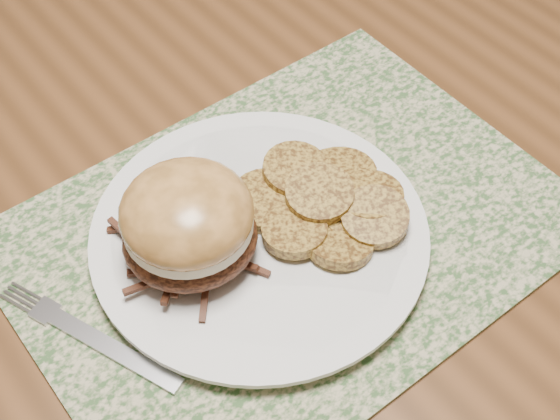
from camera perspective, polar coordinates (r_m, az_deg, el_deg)
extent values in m
cube|color=brown|center=(0.67, -12.26, -4.33)|extent=(1.50, 0.90, 0.04)
cylinder|color=brown|center=(1.44, 6.64, 11.19)|extent=(0.06, 0.06, 0.71)
cube|color=#36572C|center=(0.65, 0.75, -1.56)|extent=(0.45, 0.33, 0.00)
cylinder|color=white|center=(0.64, -1.50, -1.90)|extent=(0.26, 0.26, 0.02)
ellipsoid|color=black|center=(0.60, -6.59, -2.01)|extent=(0.14, 0.13, 0.04)
cylinder|color=beige|center=(0.59, -6.76, -0.83)|extent=(0.13, 0.13, 0.01)
ellipsoid|color=#B3793B|center=(0.58, -6.86, -0.18)|extent=(0.13, 0.13, 0.06)
cylinder|color=olive|center=(0.65, -0.82, 0.70)|extent=(0.08, 0.08, 0.01)
cylinder|color=olive|center=(0.66, 1.17, 2.95)|extent=(0.08, 0.08, 0.02)
cylinder|color=olive|center=(0.66, 4.30, 2.47)|extent=(0.09, 0.09, 0.02)
cylinder|color=olive|center=(0.62, 1.06, -1.56)|extent=(0.07, 0.07, 0.01)
cylinder|color=olive|center=(0.63, 2.92, 1.23)|extent=(0.06, 0.06, 0.02)
cylinder|color=olive|center=(0.64, 6.56, 0.96)|extent=(0.08, 0.08, 0.02)
cylinder|color=olive|center=(0.62, 4.35, -2.35)|extent=(0.08, 0.08, 0.02)
cylinder|color=olive|center=(0.63, 6.95, -0.48)|extent=(0.08, 0.08, 0.02)
cylinder|color=olive|center=(0.64, 5.04, 0.04)|extent=(0.07, 0.07, 0.02)
cube|color=#B5B6BD|center=(0.60, -11.99, -10.02)|extent=(0.06, 0.11, 0.00)
cube|color=#B5B6BD|center=(0.63, -16.79, -7.08)|extent=(0.03, 0.02, 0.00)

